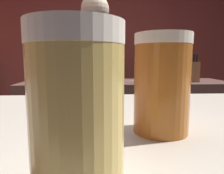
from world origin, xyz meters
TOP-DOWN VIEW (x-y plane):
  - wall_back at (0.00, 2.20)m, footprint 5.20×0.10m
  - prep_counter at (0.35, 0.70)m, footprint 2.10×0.60m
  - back_shelf at (-0.25, 1.92)m, footprint 0.76×0.36m
  - bartender at (0.05, 0.24)m, footprint 0.46×0.54m
  - knife_block at (1.02, 0.60)m, footprint 0.10×0.08m
  - mixing_bowl at (-0.20, 0.76)m, footprint 0.17×0.17m
  - chefs_knife at (0.33, 0.65)m, footprint 0.23×0.12m
  - pint_glass_near at (0.18, -1.12)m, footprint 0.08×0.08m
  - pint_glass_far at (0.07, -1.27)m, footprint 0.07×0.07m
  - bottle_vinegar at (-0.07, 1.98)m, footprint 0.07×0.07m
  - bottle_olive_oil at (-0.52, 1.91)m, footprint 0.07×0.07m
  - bottle_hot_sauce at (-0.22, 1.88)m, footprint 0.05×0.05m

SIDE VIEW (x-z plane):
  - prep_counter at x=0.35m, z-range 0.00..0.94m
  - back_shelf at x=-0.25m, z-range 0.00..1.18m
  - chefs_knife at x=0.33m, z-range 0.94..0.94m
  - bartender at x=0.05m, z-range 0.13..1.78m
  - mixing_bowl at x=-0.20m, z-range 0.94..0.98m
  - knife_block at x=1.02m, z-range 0.90..1.18m
  - pint_glass_far at x=0.07m, z-range 1.05..1.19m
  - pint_glass_near at x=0.18m, z-range 1.05..1.20m
  - bottle_olive_oil at x=-0.52m, z-range 1.16..1.33m
  - bottle_vinegar at x=-0.07m, z-range 1.16..1.35m
  - bottle_hot_sauce at x=-0.22m, z-range 1.16..1.36m
  - wall_back at x=0.00m, z-range 0.00..2.70m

